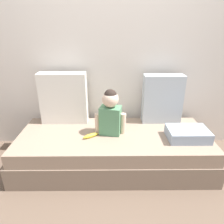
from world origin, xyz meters
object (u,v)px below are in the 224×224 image
object	(u,v)px
couch	(113,149)
toddler	(110,112)
folded_blanket	(188,134)
throw_pillow_left	(64,98)
throw_pillow_right	(162,99)
banana	(91,136)

from	to	relation	value
couch	toddler	world-z (taller)	toddler
toddler	folded_blanket	size ratio (longest dim) A/B	1.20
folded_blanket	couch	bearing A→B (deg)	172.08
couch	folded_blanket	world-z (taller)	folded_blanket
throw_pillow_left	throw_pillow_right	bearing A→B (deg)	0.00
banana	folded_blanket	world-z (taller)	folded_blanket
couch	throw_pillow_right	distance (m)	0.80
throw_pillow_left	folded_blanket	world-z (taller)	throw_pillow_left
throw_pillow_left	toddler	world-z (taller)	throw_pillow_left
throw_pillow_right	toddler	bearing A→B (deg)	-153.78
throw_pillow_left	folded_blanket	distance (m)	1.39
throw_pillow_right	throw_pillow_left	bearing A→B (deg)	180.00
couch	throw_pillow_right	xyz separation A→B (m)	(0.56, 0.31, 0.47)
couch	throw_pillow_left	world-z (taller)	throw_pillow_left
folded_blanket	toddler	bearing A→B (deg)	170.92
couch	banana	size ratio (longest dim) A/B	12.02
toddler	throw_pillow_left	bearing A→B (deg)	151.12
toddler	throw_pillow_right	bearing A→B (deg)	26.22
toddler	folded_blanket	world-z (taller)	toddler
throw_pillow_left	toddler	bearing A→B (deg)	-28.88
couch	banana	bearing A→B (deg)	-163.01
toddler	folded_blanket	bearing A→B (deg)	-9.08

